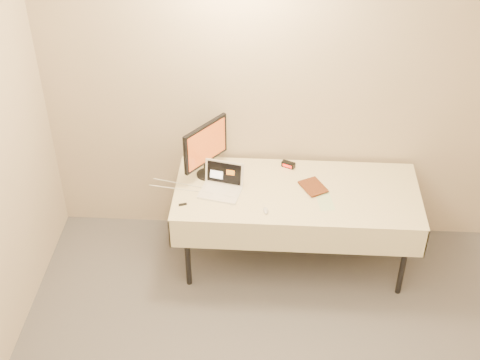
# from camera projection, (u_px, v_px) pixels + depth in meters

# --- Properties ---
(back_wall) EXTENTS (4.00, 0.10, 2.70)m
(back_wall) POSITION_uv_depth(u_px,v_px,m) (301.00, 90.00, 5.06)
(back_wall) COLOR beige
(back_wall) RESTS_ON ground
(table) EXTENTS (1.86, 0.81, 0.74)m
(table) POSITION_uv_depth(u_px,v_px,m) (297.00, 197.00, 5.10)
(table) COLOR black
(table) RESTS_ON ground
(laptop) EXTENTS (0.35, 0.30, 0.21)m
(laptop) POSITION_uv_depth(u_px,v_px,m) (222.00, 184.00, 5.04)
(laptop) COLOR white
(laptop) RESTS_ON table
(monitor) EXTENTS (0.29, 0.37, 0.46)m
(monitor) POSITION_uv_depth(u_px,v_px,m) (206.00, 146.00, 5.06)
(monitor) COLOR black
(monitor) RESTS_ON table
(book) EXTENTS (0.15, 0.09, 0.21)m
(book) POSITION_uv_depth(u_px,v_px,m) (305.00, 180.00, 5.00)
(book) COLOR #96441B
(book) RESTS_ON table
(alarm_clock) EXTENTS (0.11, 0.08, 0.04)m
(alarm_clock) POSITION_uv_depth(u_px,v_px,m) (288.00, 165.00, 5.29)
(alarm_clock) COLOR black
(alarm_clock) RESTS_ON table
(clicker) EXTENTS (0.05, 0.09, 0.02)m
(clicker) POSITION_uv_depth(u_px,v_px,m) (266.00, 210.00, 4.86)
(clicker) COLOR silver
(clicker) RESTS_ON table
(paper_form) EXTENTS (0.16, 0.29, 0.00)m
(paper_form) POSITION_uv_depth(u_px,v_px,m) (324.00, 199.00, 4.98)
(paper_form) COLOR #C7ECBB
(paper_form) RESTS_ON table
(usb_dongle) EXTENTS (0.06, 0.04, 0.01)m
(usb_dongle) POSITION_uv_depth(u_px,v_px,m) (183.00, 204.00, 4.92)
(usb_dongle) COLOR black
(usb_dongle) RESTS_ON table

